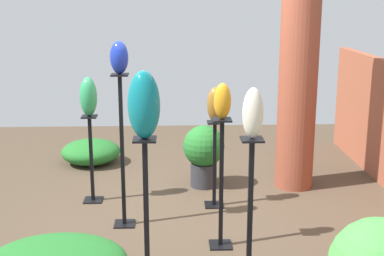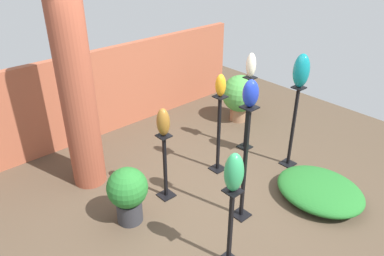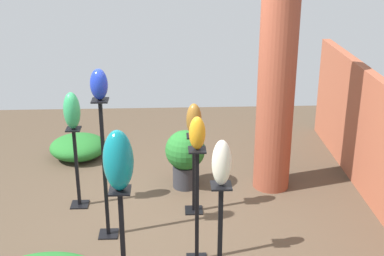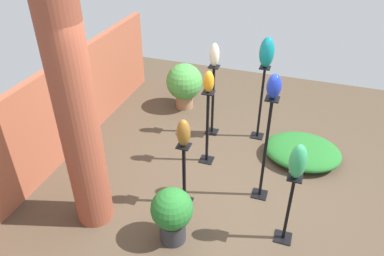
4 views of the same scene
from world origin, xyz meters
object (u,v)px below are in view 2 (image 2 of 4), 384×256
object	(u,v)px
art_vase_teal	(301,71)
art_vase_jade	(234,172)
pedestal_teal	(293,131)
pedestal_jade	(230,231)
art_vase_bronze	(163,122)
art_vase_ivory	(251,65)
pedestal_bronze	(165,170)
pedestal_amber	(219,137)
art_vase_cobalt	(251,93)
pedestal_cobalt	(244,169)
potted_plant_near_pillar	(240,95)
potted_plant_walkway_edge	(128,192)
art_vase_amber	(221,85)
brick_pillar	(77,89)
pedestal_ivory	(247,117)

from	to	relation	value
art_vase_teal	art_vase_jade	xyz separation A→B (m)	(-2.04, -0.69, -0.32)
pedestal_teal	pedestal_jade	world-z (taller)	pedestal_teal
art_vase_bronze	art_vase_ivory	world-z (taller)	art_vase_ivory
pedestal_bronze	art_vase_jade	xyz separation A→B (m)	(-0.19, -1.32, 0.75)
pedestal_amber	pedestal_jade	xyz separation A→B (m)	(-1.14, -1.30, -0.11)
art_vase_bronze	pedestal_bronze	bearing A→B (deg)	0.00
art_vase_cobalt	art_vase_teal	distance (m)	1.43
pedestal_teal	art_vase_ivory	bearing A→B (deg)	99.21
pedestal_amber	pedestal_teal	bearing A→B (deg)	-34.50
pedestal_cobalt	art_vase_teal	xyz separation A→B (m)	(1.39, 0.29, 0.79)
pedestal_bronze	potted_plant_near_pillar	bearing A→B (deg)	19.74
art_vase_jade	pedestal_amber	bearing A→B (deg)	48.79
pedestal_amber	potted_plant_walkway_edge	size ratio (longest dim) A/B	1.60
art_vase_amber	art_vase_cobalt	xyz separation A→B (m)	(-0.49, -0.91, 0.32)
pedestal_bronze	art_vase_cobalt	size ratio (longest dim) A/B	3.06
pedestal_bronze	art_vase_cobalt	world-z (taller)	art_vase_cobalt
art_vase_cobalt	potted_plant_walkway_edge	xyz separation A→B (m)	(-1.08, 0.85, -1.22)
pedestal_jade	art_vase_cobalt	world-z (taller)	art_vase_cobalt
pedestal_cobalt	art_vase_amber	size ratio (longest dim) A/B	4.84
pedestal_jade	potted_plant_walkway_edge	size ratio (longest dim) A/B	1.30
art_vase_teal	potted_plant_near_pillar	world-z (taller)	art_vase_teal
art_vase_bronze	art_vase_cobalt	xyz separation A→B (m)	(0.46, -0.92, 0.54)
brick_pillar	art_vase_bronze	distance (m)	1.18
pedestal_amber	art_vase_jade	distance (m)	1.84
potted_plant_walkway_edge	art_vase_cobalt	bearing A→B (deg)	-38.15
art_vase_amber	pedestal_teal	bearing A→B (deg)	-34.50
pedestal_teal	potted_plant_near_pillar	world-z (taller)	pedestal_teal
pedestal_teal	art_vase_ivory	distance (m)	1.12
pedestal_cobalt	art_vase_bronze	bearing A→B (deg)	116.45
pedestal_cobalt	art_vase_bronze	size ratio (longest dim) A/B	4.15
pedestal_cobalt	potted_plant_near_pillar	world-z (taller)	pedestal_cobalt
pedestal_cobalt	art_vase_cobalt	size ratio (longest dim) A/B	4.94
art_vase_teal	brick_pillar	bearing A→B (deg)	146.31
pedestal_bronze	art_vase_ivory	distance (m)	1.98
art_vase_teal	art_vase_jade	size ratio (longest dim) A/B	1.12
art_vase_amber	art_vase_bronze	bearing A→B (deg)	179.00
art_vase_amber	art_vase_teal	size ratio (longest dim) A/B	0.66
pedestal_amber	pedestal_jade	world-z (taller)	pedestal_amber
potted_plant_walkway_edge	pedestal_teal	bearing A→B (deg)	-12.69
art_vase_amber	brick_pillar	bearing A→B (deg)	146.80
pedestal_jade	art_vase_ivory	world-z (taller)	art_vase_ivory
pedestal_cobalt	pedestal_amber	bearing A→B (deg)	61.41
pedestal_cobalt	potted_plant_near_pillar	distance (m)	2.63
pedestal_ivory	brick_pillar	bearing A→B (deg)	159.49
pedestal_amber	pedestal_cobalt	xyz separation A→B (m)	(-0.49, -0.91, 0.16)
art_vase_cobalt	potted_plant_near_pillar	bearing A→B (deg)	42.72
art_vase_cobalt	pedestal_bronze	bearing A→B (deg)	116.45
potted_plant_near_pillar	pedestal_teal	bearing A→B (deg)	-109.86
art_vase_amber	potted_plant_walkway_edge	bearing A→B (deg)	-177.82
art_vase_cobalt	potted_plant_walkway_edge	distance (m)	1.84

